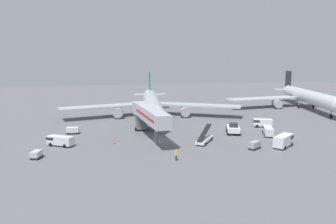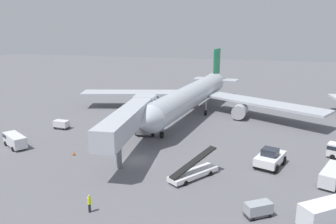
{
  "view_description": "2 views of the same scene",
  "coord_description": "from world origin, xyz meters",
  "px_view_note": "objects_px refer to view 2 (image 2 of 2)",
  "views": [
    {
      "loc": [
        -10.34,
        -63.27,
        16.59
      ],
      "look_at": [
        4.56,
        14.46,
        3.54
      ],
      "focal_mm": 34.11,
      "sensor_mm": 36.0,
      "label": 1
    },
    {
      "loc": [
        16.4,
        -39.34,
        17.68
      ],
      "look_at": [
        0.7,
        12.88,
        3.73
      ],
      "focal_mm": 35.59,
      "sensor_mm": 36.0,
      "label": 2
    }
  ],
  "objects_px": {
    "pushback_tug": "(270,158)",
    "service_van_near_left": "(15,140)",
    "service_van_outer_right": "(333,174)",
    "baggage_cart_far_right": "(258,209)",
    "service_van_outer_left": "(329,212)",
    "ground_crew_worker_foreground": "(89,203)",
    "belt_loader_truck": "(193,172)",
    "safety_cone_alpha": "(74,153)",
    "jet_bridge": "(131,118)",
    "airplane_at_gate": "(193,95)",
    "baggage_cart_mid_left": "(61,124)"
  },
  "relations": [
    {
      "from": "pushback_tug",
      "to": "service_van_near_left",
      "type": "xyz_separation_m",
      "value": [
        -37.17,
        -3.53,
        -0.06
      ]
    },
    {
      "from": "service_van_outer_right",
      "to": "baggage_cart_far_right",
      "type": "distance_m",
      "value": 12.79
    },
    {
      "from": "service_van_outer_left",
      "to": "service_van_near_left",
      "type": "bearing_deg",
      "value": 168.18
    },
    {
      "from": "service_van_near_left",
      "to": "ground_crew_worker_foreground",
      "type": "relative_size",
      "value": 2.95
    },
    {
      "from": "belt_loader_truck",
      "to": "safety_cone_alpha",
      "type": "relative_size",
      "value": 10.01
    },
    {
      "from": "jet_bridge",
      "to": "service_van_outer_right",
      "type": "bearing_deg",
      "value": -5.61
    },
    {
      "from": "airplane_at_gate",
      "to": "belt_loader_truck",
      "type": "height_order",
      "value": "airplane_at_gate"
    },
    {
      "from": "service_van_near_left",
      "to": "ground_crew_worker_foreground",
      "type": "bearing_deg",
      "value": -33.16
    },
    {
      "from": "service_van_outer_right",
      "to": "service_van_outer_left",
      "type": "height_order",
      "value": "service_van_outer_left"
    },
    {
      "from": "ground_crew_worker_foreground",
      "to": "belt_loader_truck",
      "type": "bearing_deg",
      "value": 52.07
    },
    {
      "from": "baggage_cart_mid_left",
      "to": "safety_cone_alpha",
      "type": "height_order",
      "value": "baggage_cart_mid_left"
    },
    {
      "from": "service_van_near_left",
      "to": "service_van_outer_left",
      "type": "relative_size",
      "value": 1.0
    },
    {
      "from": "baggage_cart_far_right",
      "to": "safety_cone_alpha",
      "type": "distance_m",
      "value": 27.17
    },
    {
      "from": "service_van_near_left",
      "to": "ground_crew_worker_foreground",
      "type": "height_order",
      "value": "service_van_near_left"
    },
    {
      "from": "service_van_outer_left",
      "to": "baggage_cart_mid_left",
      "type": "relative_size",
      "value": 2.03
    },
    {
      "from": "service_van_near_left",
      "to": "baggage_cart_mid_left",
      "type": "distance_m",
      "value": 10.17
    },
    {
      "from": "service_van_outer_left",
      "to": "belt_loader_truck",
      "type": "bearing_deg",
      "value": 156.7
    },
    {
      "from": "service_van_near_left",
      "to": "baggage_cart_far_right",
      "type": "relative_size",
      "value": 1.94
    },
    {
      "from": "belt_loader_truck",
      "to": "service_van_near_left",
      "type": "distance_m",
      "value": 28.51
    },
    {
      "from": "pushback_tug",
      "to": "belt_loader_truck",
      "type": "relative_size",
      "value": 0.87
    },
    {
      "from": "pushback_tug",
      "to": "baggage_cart_far_right",
      "type": "height_order",
      "value": "pushback_tug"
    },
    {
      "from": "service_van_outer_left",
      "to": "airplane_at_gate",
      "type": "bearing_deg",
      "value": 120.22
    },
    {
      "from": "baggage_cart_mid_left",
      "to": "ground_crew_worker_foreground",
      "type": "bearing_deg",
      "value": -51.0
    },
    {
      "from": "baggage_cart_mid_left",
      "to": "service_van_outer_right",
      "type": "bearing_deg",
      "value": -12.36
    },
    {
      "from": "safety_cone_alpha",
      "to": "airplane_at_gate",
      "type": "bearing_deg",
      "value": 67.19
    },
    {
      "from": "service_van_outer_right",
      "to": "baggage_cart_far_right",
      "type": "height_order",
      "value": "service_van_outer_right"
    },
    {
      "from": "service_van_outer_right",
      "to": "baggage_cart_mid_left",
      "type": "distance_m",
      "value": 43.8
    },
    {
      "from": "service_van_near_left",
      "to": "baggage_cart_far_right",
      "type": "bearing_deg",
      "value": -14.39
    },
    {
      "from": "pushback_tug",
      "to": "service_van_outer_right",
      "type": "relative_size",
      "value": 0.99
    },
    {
      "from": "baggage_cart_mid_left",
      "to": "ground_crew_worker_foreground",
      "type": "relative_size",
      "value": 1.46
    },
    {
      "from": "safety_cone_alpha",
      "to": "service_van_outer_left",
      "type": "bearing_deg",
      "value": -14.75
    },
    {
      "from": "jet_bridge",
      "to": "safety_cone_alpha",
      "type": "xyz_separation_m",
      "value": [
        -7.43,
        -3.74,
        -4.71
      ]
    },
    {
      "from": "pushback_tug",
      "to": "baggage_cart_far_right",
      "type": "distance_m",
      "value": 12.85
    },
    {
      "from": "jet_bridge",
      "to": "belt_loader_truck",
      "type": "relative_size",
      "value": 3.17
    },
    {
      "from": "airplane_at_gate",
      "to": "baggage_cart_far_right",
      "type": "xyz_separation_m",
      "value": [
        14.38,
        -35.73,
        -3.35
      ]
    },
    {
      "from": "belt_loader_truck",
      "to": "service_van_outer_left",
      "type": "bearing_deg",
      "value": -23.3
    },
    {
      "from": "service_van_outer_left",
      "to": "service_van_outer_right",
      "type": "bearing_deg",
      "value": 79.18
    },
    {
      "from": "baggage_cart_mid_left",
      "to": "safety_cone_alpha",
      "type": "bearing_deg",
      "value": -49.29
    },
    {
      "from": "belt_loader_truck",
      "to": "ground_crew_worker_foreground",
      "type": "height_order",
      "value": "belt_loader_truck"
    },
    {
      "from": "pushback_tug",
      "to": "service_van_outer_right",
      "type": "distance_m",
      "value": 7.55
    },
    {
      "from": "service_van_outer_right",
      "to": "safety_cone_alpha",
      "type": "relative_size",
      "value": 8.77
    },
    {
      "from": "pushback_tug",
      "to": "safety_cone_alpha",
      "type": "relative_size",
      "value": 8.67
    },
    {
      "from": "baggage_cart_mid_left",
      "to": "service_van_outer_left",
      "type": "bearing_deg",
      "value": -24.81
    },
    {
      "from": "belt_loader_truck",
      "to": "service_van_outer_right",
      "type": "xyz_separation_m",
      "value": [
        15.8,
        3.53,
        0.3
      ]
    },
    {
      "from": "airplane_at_gate",
      "to": "service_van_outer_left",
      "type": "xyz_separation_m",
      "value": [
        20.57,
        -35.32,
        -2.84
      ]
    },
    {
      "from": "baggage_cart_far_right",
      "to": "pushback_tug",
      "type": "bearing_deg",
      "value": 85.45
    },
    {
      "from": "airplane_at_gate",
      "to": "service_van_outer_left",
      "type": "bearing_deg",
      "value": -59.78
    },
    {
      "from": "pushback_tug",
      "to": "service_van_near_left",
      "type": "height_order",
      "value": "pushback_tug"
    },
    {
      "from": "jet_bridge",
      "to": "ground_crew_worker_foreground",
      "type": "height_order",
      "value": "jet_bridge"
    },
    {
      "from": "airplane_at_gate",
      "to": "safety_cone_alpha",
      "type": "height_order",
      "value": "airplane_at_gate"
    }
  ]
}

